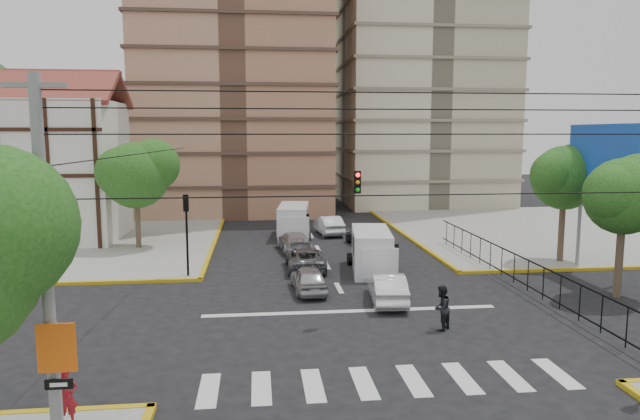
{
  "coord_description": "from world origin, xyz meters",
  "views": [
    {
      "loc": [
        -4.04,
        -22.73,
        7.78
      ],
      "look_at": [
        -0.96,
        4.99,
        4.0
      ],
      "focal_mm": 32.0,
      "sensor_mm": 36.0,
      "label": 1
    }
  ],
  "objects": [
    {
      "name": "car_silver_front_left",
      "position": [
        -1.59,
        4.47,
        0.64
      ],
      "size": [
        1.76,
        3.85,
        1.28
      ],
      "primitive_type": "imported",
      "rotation": [
        0.0,
        0.0,
        3.21
      ],
      "color": "#A9AAAE",
      "rests_on": "ground"
    },
    {
      "name": "car_grey_mid_left",
      "position": [
        -1.36,
        9.15,
        0.64
      ],
      "size": [
        2.14,
        4.61,
        1.28
      ],
      "primitive_type": "imported",
      "rotation": [
        0.0,
        0.0,
        3.14
      ],
      "color": "slate",
      "rests_on": "ground"
    },
    {
      "name": "utility_pole_sw",
      "position": [
        -9.0,
        -9.0,
        4.77
      ],
      "size": [
        1.4,
        0.28,
        9.0
      ],
      "color": "slate",
      "rests_on": "ground"
    },
    {
      "name": "van_right_lane",
      "position": [
        2.33,
        8.08,
        1.14
      ],
      "size": [
        2.7,
        5.43,
        2.34
      ],
      "rotation": [
        0.0,
        0.0,
        -0.13
      ],
      "color": "silver",
      "rests_on": "ground"
    },
    {
      "name": "car_silver_rear_left",
      "position": [
        -1.67,
        14.26,
        0.66
      ],
      "size": [
        2.39,
        4.73,
        1.32
      ],
      "primitive_type": "imported",
      "rotation": [
        0.0,
        0.0,
        3.26
      ],
      "color": "#AAAAAE",
      "rests_on": "ground"
    },
    {
      "name": "van_left_lane",
      "position": [
        -1.34,
        19.35,
        1.17
      ],
      "size": [
        2.71,
        5.55,
        2.4
      ],
      "rotation": [
        0.0,
        0.0,
        -0.12
      ],
      "color": "silver",
      "rests_on": "ground"
    },
    {
      "name": "traffic_light_hanging",
      "position": [
        0.0,
        -2.04,
        5.9
      ],
      "size": [
        18.0,
        9.12,
        0.92
      ],
      "color": "black",
      "rests_on": "ground"
    },
    {
      "name": "sidewalk_ne",
      "position": [
        20.0,
        20.0,
        0.07
      ],
      "size": [
        26.0,
        26.0,
        0.15
      ],
      "primitive_type": "cube",
      "color": "gray",
      "rests_on": "ground"
    },
    {
      "name": "ground",
      "position": [
        0.0,
        0.0,
        0.0
      ],
      "size": [
        160.0,
        160.0,
        0.0
      ],
      "primitive_type": "plane",
      "color": "black",
      "rests_on": "ground"
    },
    {
      "name": "billboard",
      "position": [
        14.45,
        6.0,
        6.0
      ],
      "size": [
        0.36,
        6.2,
        8.1
      ],
      "color": "slate",
      "rests_on": "ground"
    },
    {
      "name": "tree_park_c",
      "position": [
        14.09,
        9.01,
        5.34
      ],
      "size": [
        4.65,
        3.8,
        7.25
      ],
      "color": "#473828",
      "rests_on": "ground"
    },
    {
      "name": "pedestrian_crosswalk",
      "position": [
        3.15,
        -1.55,
        0.9
      ],
      "size": [
        1.11,
        1.1,
        1.81
      ],
      "primitive_type": "imported",
      "rotation": [
        0.0,
        0.0,
        3.91
      ],
      "color": "black",
      "rests_on": "ground"
    },
    {
      "name": "sidewalk_nw",
      "position": [
        -20.0,
        20.0,
        0.07
      ],
      "size": [
        26.0,
        26.0,
        0.15
      ],
      "primitive_type": "cube",
      "color": "gray",
      "rests_on": "ground"
    },
    {
      "name": "car_darkgrey_mid_right",
      "position": [
        3.36,
        15.47,
        0.75
      ],
      "size": [
        2.47,
        4.64,
        1.5
      ],
      "primitive_type": "imported",
      "rotation": [
        0.0,
        0.0,
        3.31
      ],
      "color": "#232426",
      "rests_on": "ground"
    },
    {
      "name": "park_fence",
      "position": [
        9.0,
        4.5,
        0.0
      ],
      "size": [
        0.1,
        22.5,
        1.66
      ],
      "primitive_type": null,
      "color": "black",
      "rests_on": "ground"
    },
    {
      "name": "car_white_rear_right",
      "position": [
        1.41,
        20.39,
        0.73
      ],
      "size": [
        2.06,
        4.58,
        1.46
      ],
      "primitive_type": "imported",
      "rotation": [
        0.0,
        0.0,
        3.26
      ],
      "color": "white",
      "rests_on": "ground"
    },
    {
      "name": "stop_line",
      "position": [
        0.0,
        1.2,
        0.01
      ],
      "size": [
        13.0,
        0.4,
        0.01
      ],
      "primitive_type": "cube",
      "color": "silver",
      "rests_on": "ground"
    },
    {
      "name": "tudor_building",
      "position": [
        -19.0,
        20.0,
        5.25
      ],
      "size": [
        10.8,
        8.05,
        12.23
      ],
      "color": "silver",
      "rests_on": "ground"
    },
    {
      "name": "traffic_light_nw",
      "position": [
        -7.8,
        7.8,
        3.11
      ],
      "size": [
        0.28,
        0.22,
        4.4
      ],
      "color": "black",
      "rests_on": "ground"
    },
    {
      "name": "tree_park_a",
      "position": [
        13.08,
        2.01,
        5.01
      ],
      "size": [
        4.41,
        3.6,
        6.83
      ],
      "color": "#473828",
      "rests_on": "ground"
    },
    {
      "name": "district_sign",
      "position": [
        -8.8,
        -9.24,
        2.45
      ],
      "size": [
        0.9,
        0.12,
        3.2
      ],
      "color": "slate",
      "rests_on": "ground"
    },
    {
      "name": "tree_tudor",
      "position": [
        -11.9,
        16.01,
        5.22
      ],
      "size": [
        5.39,
        4.4,
        7.43
      ],
      "color": "#473828",
      "rests_on": "ground"
    },
    {
      "name": "pedestrian_sw_corner",
      "position": [
        -9.08,
        -8.0,
        0.92
      ],
      "size": [
        0.67,
        0.59,
        1.54
      ],
      "primitive_type": "imported",
      "rotation": [
        0.0,
        0.0,
        0.49
      ],
      "color": "maroon",
      "rests_on": "sidewalk_sw"
    },
    {
      "name": "car_white_front_right",
      "position": [
        1.88,
        2.37,
        0.7
      ],
      "size": [
        1.92,
        4.36,
        1.39
      ],
      "primitive_type": "imported",
      "rotation": [
        0.0,
        0.0,
        3.04
      ],
      "color": "white",
      "rests_on": "ground"
    },
    {
      "name": "crosswalk_stripes",
      "position": [
        0.0,
        -6.0,
        0.01
      ],
      "size": [
        12.0,
        2.4,
        0.01
      ],
      "primitive_type": "cube",
      "color": "silver",
      "rests_on": "ground"
    }
  ]
}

